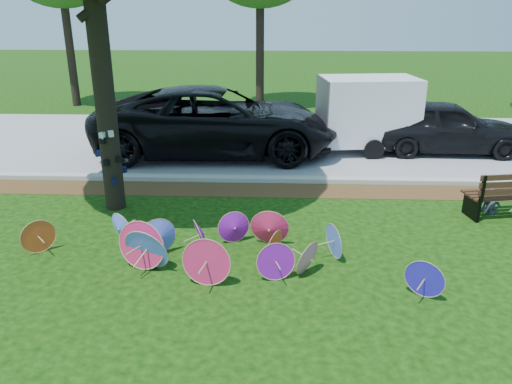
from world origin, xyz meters
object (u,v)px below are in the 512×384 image
(black_van, at_px, (216,121))
(person_left, at_px, (493,190))
(dark_pickup, at_px, (445,126))
(park_bench, at_px, (510,192))
(parasol_pile, at_px, (211,245))
(cargo_trailer, at_px, (368,110))

(black_van, distance_m, person_left, 8.03)
(dark_pickup, bearing_deg, park_bench, -179.66)
(parasol_pile, relative_size, person_left, 6.80)
(black_van, relative_size, dark_pickup, 1.53)
(black_van, bearing_deg, park_bench, -125.29)
(cargo_trailer, bearing_deg, parasol_pile, -124.51)
(parasol_pile, distance_m, cargo_trailer, 8.59)
(black_van, relative_size, park_bench, 3.65)
(black_van, height_order, person_left, black_van)
(cargo_trailer, relative_size, person_left, 2.62)
(dark_pickup, height_order, cargo_trailer, cargo_trailer)
(parasol_pile, bearing_deg, cargo_trailer, 62.21)
(park_bench, xyz_separation_m, person_left, (-0.35, 0.05, 0.02))
(park_bench, distance_m, person_left, 0.35)
(parasol_pile, relative_size, park_bench, 3.67)
(person_left, bearing_deg, parasol_pile, -132.40)
(cargo_trailer, distance_m, person_left, 5.43)
(parasol_pile, xyz_separation_m, person_left, (5.95, 2.55, 0.17))
(black_van, xyz_separation_m, cargo_trailer, (4.67, 0.51, 0.28))
(black_van, bearing_deg, dark_pickup, -88.42)
(parasol_pile, xyz_separation_m, park_bench, (6.30, 2.50, 0.15))
(parasol_pile, height_order, black_van, black_van)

